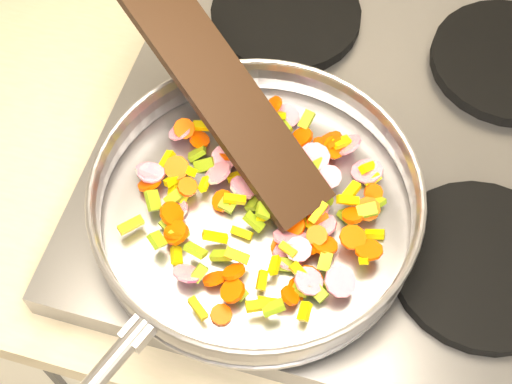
# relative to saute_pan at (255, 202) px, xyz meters

# --- Properties ---
(cooktop) EXTENTS (0.60, 0.60, 0.04)m
(cooktop) POSITION_rel_saute_pan_xyz_m (0.10, 0.15, -0.06)
(cooktop) COLOR #939399
(cooktop) RESTS_ON counter_top
(grate_fl) EXTENTS (0.19, 0.19, 0.02)m
(grate_fl) POSITION_rel_saute_pan_xyz_m (-0.04, 0.01, -0.04)
(grate_fl) COLOR black
(grate_fl) RESTS_ON cooktop
(grate_fr) EXTENTS (0.19, 0.19, 0.02)m
(grate_fr) POSITION_rel_saute_pan_xyz_m (0.24, 0.01, -0.04)
(grate_fr) COLOR black
(grate_fr) RESTS_ON cooktop
(grate_bl) EXTENTS (0.19, 0.19, 0.02)m
(grate_bl) POSITION_rel_saute_pan_xyz_m (-0.04, 0.29, -0.04)
(grate_bl) COLOR black
(grate_bl) RESTS_ON cooktop
(grate_br) EXTENTS (0.19, 0.19, 0.02)m
(grate_br) POSITION_rel_saute_pan_xyz_m (0.24, 0.29, -0.04)
(grate_br) COLOR black
(grate_br) RESTS_ON cooktop
(saute_pan) EXTENTS (0.37, 0.52, 0.05)m
(saute_pan) POSITION_rel_saute_pan_xyz_m (0.00, 0.00, 0.00)
(saute_pan) COLOR #9E9EA5
(saute_pan) RESTS_ON grate_fl
(vegetable_heap) EXTENTS (0.28, 0.27, 0.05)m
(vegetable_heap) POSITION_rel_saute_pan_xyz_m (0.01, 0.01, -0.01)
(vegetable_heap) COLOR #FF4901
(vegetable_heap) RESTS_ON saute_pan
(wooden_spatula) EXTENTS (0.27, 0.22, 0.12)m
(wooden_spatula) POSITION_rel_saute_pan_xyz_m (-0.05, 0.08, 0.05)
(wooden_spatula) COLOR black
(wooden_spatula) RESTS_ON saute_pan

